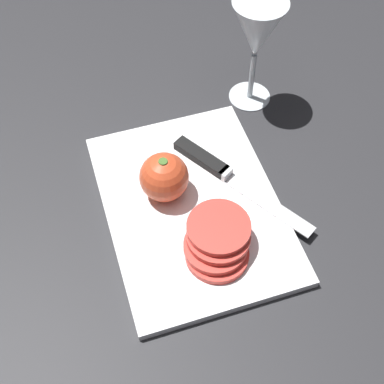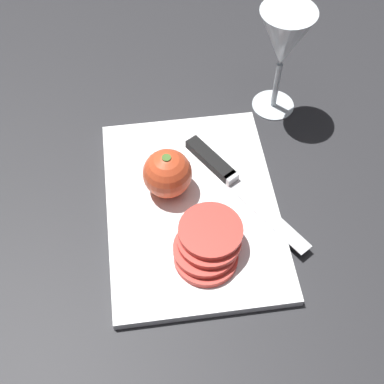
{
  "view_description": "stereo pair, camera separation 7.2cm",
  "coord_description": "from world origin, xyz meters",
  "px_view_note": "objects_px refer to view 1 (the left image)",
  "views": [
    {
      "loc": [
        0.42,
        -0.13,
        0.63
      ],
      "look_at": [
        0.03,
        -0.01,
        0.04
      ],
      "focal_mm": 50.0,
      "sensor_mm": 36.0,
      "label": 1
    },
    {
      "loc": [
        0.44,
        -0.06,
        0.63
      ],
      "look_at": [
        0.03,
        -0.01,
        0.04
      ],
      "focal_mm": 50.0,
      "sensor_mm": 36.0,
      "label": 2
    }
  ],
  "objects_px": {
    "whole_tomato": "(164,177)",
    "tomato_slice_stack_near": "(218,241)",
    "wine_glass": "(257,33)",
    "knife": "(215,167)"
  },
  "relations": [
    {
      "from": "wine_glass",
      "to": "tomato_slice_stack_near",
      "type": "bearing_deg",
      "value": -29.41
    },
    {
      "from": "whole_tomato",
      "to": "tomato_slice_stack_near",
      "type": "relative_size",
      "value": 0.66
    },
    {
      "from": "knife",
      "to": "tomato_slice_stack_near",
      "type": "distance_m",
      "value": 0.13
    },
    {
      "from": "knife",
      "to": "whole_tomato",
      "type": "bearing_deg",
      "value": -109.95
    },
    {
      "from": "wine_glass",
      "to": "whole_tomato",
      "type": "xyz_separation_m",
      "value": [
        0.15,
        -0.19,
        -0.08
      ]
    },
    {
      "from": "whole_tomato",
      "to": "knife",
      "type": "distance_m",
      "value": 0.09
    },
    {
      "from": "whole_tomato",
      "to": "tomato_slice_stack_near",
      "type": "xyz_separation_m",
      "value": [
        0.11,
        0.04,
        -0.02
      ]
    },
    {
      "from": "knife",
      "to": "tomato_slice_stack_near",
      "type": "height_order",
      "value": "tomato_slice_stack_near"
    },
    {
      "from": "whole_tomato",
      "to": "tomato_slice_stack_near",
      "type": "bearing_deg",
      "value": 20.66
    },
    {
      "from": "whole_tomato",
      "to": "knife",
      "type": "height_order",
      "value": "whole_tomato"
    }
  ]
}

